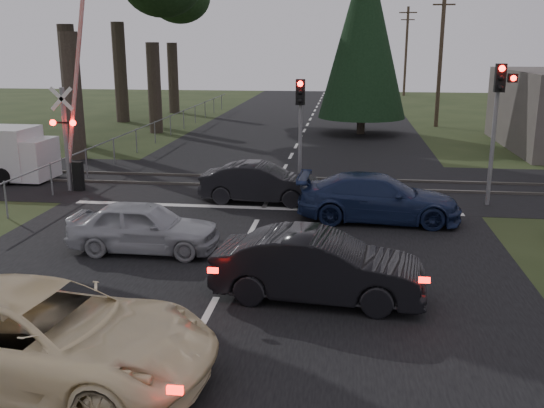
% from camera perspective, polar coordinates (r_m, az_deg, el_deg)
% --- Properties ---
extents(ground, '(120.00, 120.00, 0.00)m').
position_cam_1_polar(ground, '(12.58, -6.03, -10.20)').
color(ground, '#253217').
rests_on(ground, ground).
extents(road, '(14.00, 100.00, 0.01)m').
position_cam_1_polar(road, '(21.90, -0.16, 0.84)').
color(road, black).
rests_on(road, ground).
extents(rail_corridor, '(120.00, 8.00, 0.01)m').
position_cam_1_polar(rail_corridor, '(23.83, 0.45, 2.00)').
color(rail_corridor, black).
rests_on(rail_corridor, ground).
extents(stop_line, '(13.00, 0.35, 0.00)m').
position_cam_1_polar(stop_line, '(20.17, -0.81, -0.37)').
color(stop_line, silver).
rests_on(stop_line, ground).
extents(rail_near, '(120.00, 0.12, 0.10)m').
position_cam_1_polar(rail_near, '(23.05, 0.22, 1.66)').
color(rail_near, '#59544C').
rests_on(rail_near, ground).
extents(rail_far, '(120.00, 0.12, 0.10)m').
position_cam_1_polar(rail_far, '(24.60, 0.66, 2.51)').
color(rail_far, '#59544C').
rests_on(rail_far, ground).
extents(crossing_signal, '(1.62, 0.38, 6.96)m').
position_cam_1_polar(crossing_signal, '(23.35, -18.34, 6.10)').
color(crossing_signal, slate).
rests_on(crossing_signal, ground).
extents(traffic_signal_right, '(0.68, 0.48, 4.70)m').
position_cam_1_polar(traffic_signal_right, '(21.21, 20.54, 8.53)').
color(traffic_signal_right, slate).
rests_on(traffic_signal_right, ground).
extents(traffic_signal_center, '(0.32, 0.48, 4.10)m').
position_cam_1_polar(traffic_signal_center, '(21.97, 2.68, 8.29)').
color(traffic_signal_center, slate).
rests_on(traffic_signal_center, ground).
extents(utility_pole_mid, '(1.80, 0.26, 9.00)m').
position_cam_1_polar(utility_pole_mid, '(41.49, 15.60, 13.52)').
color(utility_pole_mid, '#4C3D2D').
rests_on(utility_pole_mid, ground).
extents(utility_pole_far, '(1.80, 0.26, 9.00)m').
position_cam_1_polar(utility_pole_far, '(66.34, 12.51, 14.01)').
color(utility_pole_far, '#4C3D2D').
rests_on(utility_pole_far, ground).
extents(conifer_tree, '(5.20, 5.20, 11.00)m').
position_cam_1_polar(conifer_tree, '(37.09, 8.69, 15.74)').
color(conifer_tree, '#473D33').
rests_on(conifer_tree, ground).
extents(fence_left, '(0.10, 36.00, 1.20)m').
position_cam_1_polar(fence_left, '(35.58, -10.18, 6.04)').
color(fence_left, slate).
rests_on(fence_left, ground).
extents(cream_coupe, '(5.92, 3.18, 1.58)m').
position_cam_1_polar(cream_coupe, '(10.57, -20.88, -11.51)').
color(cream_coupe, '#FFEAB6').
rests_on(cream_coupe, ground).
extents(dark_hatchback, '(4.59, 1.96, 1.47)m').
position_cam_1_polar(dark_hatchback, '(12.93, 4.41, -5.91)').
color(dark_hatchback, black).
rests_on(dark_hatchback, ground).
extents(silver_car, '(3.94, 1.62, 1.34)m').
position_cam_1_polar(silver_car, '(16.19, -11.92, -2.13)').
color(silver_car, '#A3A6AB').
rests_on(silver_car, ground).
extents(blue_sedan, '(5.01, 2.15, 1.44)m').
position_cam_1_polar(blue_sedan, '(18.87, 9.99, 0.55)').
color(blue_sedan, '#172347').
rests_on(blue_sedan, ground).
extents(dark_car_far, '(4.18, 1.67, 1.35)m').
position_cam_1_polar(dark_car_far, '(20.81, -1.06, 1.98)').
color(dark_car_far, black).
rests_on(dark_car_far, ground).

